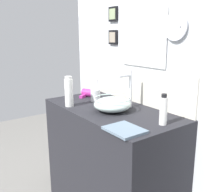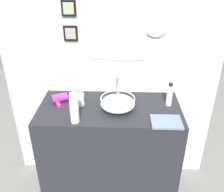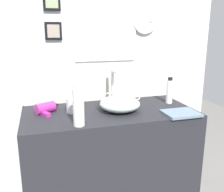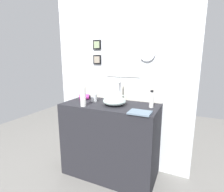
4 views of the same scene
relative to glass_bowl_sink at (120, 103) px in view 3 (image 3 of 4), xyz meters
name	(u,v)px [view 3 (image 3 of 4)]	position (x,y,z in m)	size (l,w,h in m)	color
vanity_counter	(109,171)	(-0.07, 0.03, -0.52)	(1.14, 0.57, 0.93)	#232328
back_panel	(98,58)	(-0.06, 0.34, 0.27)	(1.89, 0.10, 2.51)	silver
glass_bowl_sink	(120,103)	(0.00, 0.00, 0.00)	(0.27, 0.27, 0.10)	silver
faucet	(113,82)	(0.00, 0.16, 0.11)	(0.02, 0.13, 0.29)	silver
hair_drier	(47,108)	(-0.47, 0.10, -0.02)	(0.18, 0.18, 0.07)	#B22D8C
toothbrush_cup	(72,105)	(-0.31, 0.06, 0.00)	(0.08, 0.08, 0.19)	silver
shampoo_bottle	(170,91)	(0.41, 0.08, 0.04)	(0.05, 0.05, 0.20)	white
spray_bottle	(78,106)	(-0.31, -0.19, 0.06)	(0.06, 0.06, 0.24)	white
hand_towel	(181,113)	(0.36, -0.18, -0.05)	(0.22, 0.18, 0.02)	slate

